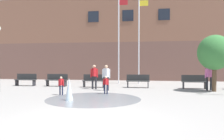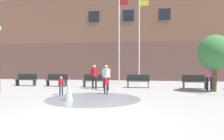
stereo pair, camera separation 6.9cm
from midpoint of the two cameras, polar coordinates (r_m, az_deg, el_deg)
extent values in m
plane|color=gray|center=(6.47, -7.01, -13.25)|extent=(100.00, 100.00, 0.00)
cube|color=brown|center=(24.80, 4.92, 2.22)|extent=(36.00, 6.00, 3.85)
cube|color=brown|center=(25.21, 4.94, 12.00)|extent=(36.00, 6.00, 4.71)
cube|color=#1E232D|center=(22.84, -4.66, 13.70)|extent=(1.10, 0.06, 1.10)
cube|color=#1E232D|center=(22.30, 4.39, 14.00)|extent=(1.10, 0.06, 1.10)
cube|color=#1E232D|center=(22.31, 13.66, 13.95)|extent=(1.10, 0.06, 1.10)
cylinder|color=gray|center=(10.48, -4.71, -7.48)|extent=(4.48, 4.48, 0.01)
cone|color=silver|center=(10.14, -11.00, -4.94)|extent=(0.36, 0.36, 1.01)
cube|color=#28282D|center=(18.11, -23.38, -3.08)|extent=(0.06, 0.40, 0.44)
cube|color=#28282D|center=(17.40, -19.48, -3.22)|extent=(0.06, 0.40, 0.44)
cube|color=#2D2D2D|center=(17.72, -21.48, -2.36)|extent=(1.60, 0.44, 0.05)
cube|color=#2D2D2D|center=(17.88, -21.16, -1.57)|extent=(1.60, 0.04, 0.42)
cube|color=#28282D|center=(16.93, -16.30, -3.33)|extent=(0.06, 0.40, 0.44)
cube|color=#28282D|center=(16.39, -11.85, -3.46)|extent=(0.06, 0.40, 0.44)
cube|color=#2D2D2D|center=(16.63, -14.12, -2.55)|extent=(1.60, 0.44, 0.05)
cube|color=#2D2D2D|center=(16.80, -13.86, -1.71)|extent=(1.60, 0.04, 0.42)
cube|color=#28282D|center=(15.65, -7.10, -3.67)|extent=(0.06, 0.40, 0.44)
cube|color=#28282D|center=(15.33, -2.05, -3.78)|extent=(0.06, 0.40, 0.44)
cube|color=#2D2D2D|center=(15.45, -4.60, -2.82)|extent=(1.60, 0.44, 0.05)
cube|color=#2D2D2D|center=(15.63, -4.43, -1.91)|extent=(1.60, 0.04, 0.42)
cube|color=#28282D|center=(15.33, 4.33, -3.78)|extent=(0.06, 0.40, 0.44)
cube|color=#28282D|center=(15.29, 9.58, -3.81)|extent=(0.06, 0.40, 0.44)
cube|color=#2D2D2D|center=(15.27, 6.95, -2.88)|extent=(1.60, 0.44, 0.05)
cube|color=#2D2D2D|center=(15.46, 6.98, -1.96)|extent=(1.60, 0.04, 0.42)
cube|color=#28282D|center=(15.44, 18.31, -3.82)|extent=(0.06, 0.40, 0.44)
cube|color=#28282D|center=(15.73, 23.36, -3.77)|extent=(0.06, 0.40, 0.44)
cube|color=#2D2D2D|center=(15.55, 20.87, -2.90)|extent=(1.60, 0.44, 0.05)
cube|color=#2D2D2D|center=(15.72, 20.73, -1.99)|extent=(1.60, 0.04, 0.42)
cylinder|color=#1E233D|center=(12.04, -1.78, -5.06)|extent=(0.07, 0.07, 0.52)
cylinder|color=#1E233D|center=(12.01, -1.14, -5.07)|extent=(0.07, 0.07, 0.52)
cube|color=red|center=(11.98, -1.47, -3.03)|extent=(0.23, 0.24, 0.33)
sphere|color=beige|center=(11.97, -1.47, -1.92)|extent=(0.13, 0.13, 0.13)
cylinder|color=red|center=(12.01, -2.08, -3.19)|extent=(0.05, 0.05, 0.34)
cylinder|color=red|center=(11.96, -0.85, -3.20)|extent=(0.05, 0.05, 0.34)
cylinder|color=#1E233D|center=(11.96, -13.28, -5.14)|extent=(0.07, 0.07, 0.52)
cylinder|color=#1E233D|center=(11.91, -12.67, -5.17)|extent=(0.07, 0.07, 0.52)
cube|color=red|center=(11.90, -12.99, -3.11)|extent=(0.20, 0.24, 0.33)
sphere|color=beige|center=(11.88, -12.99, -1.99)|extent=(0.13, 0.13, 0.13)
cylinder|color=red|center=(11.95, -13.57, -3.25)|extent=(0.05, 0.05, 0.34)
cylinder|color=red|center=(11.85, -12.40, -3.29)|extent=(0.05, 0.05, 0.34)
cylinder|color=#28282D|center=(13.59, -1.83, -3.62)|extent=(0.12, 0.12, 0.84)
cylinder|color=#28282D|center=(13.55, -0.92, -3.63)|extent=(0.12, 0.12, 0.84)
cube|color=white|center=(13.53, -1.38, -0.71)|extent=(0.39, 0.37, 0.54)
sphere|color=tan|center=(13.52, -1.38, 0.88)|extent=(0.21, 0.21, 0.21)
cylinder|color=white|center=(13.57, -2.25, -0.94)|extent=(0.08, 0.08, 0.55)
cylinder|color=white|center=(13.49, -0.50, -0.95)|extent=(0.08, 0.08, 0.55)
cylinder|color=#28282D|center=(14.44, -4.92, -3.32)|extent=(0.12, 0.12, 0.84)
cylinder|color=#28282D|center=(14.39, -4.07, -3.33)|extent=(0.12, 0.12, 0.84)
cube|color=red|center=(14.37, -4.50, -0.58)|extent=(0.36, 0.39, 0.54)
sphere|color=tan|center=(14.36, -4.51, 0.91)|extent=(0.21, 0.21, 0.21)
cylinder|color=red|center=(14.42, -5.32, -0.79)|extent=(0.08, 0.08, 0.55)
cylinder|color=red|center=(14.32, -3.69, -0.81)|extent=(0.08, 0.08, 0.55)
cylinder|color=#28282D|center=(14.87, 23.79, -3.30)|extent=(0.12, 0.12, 0.84)
cylinder|color=#28282D|center=(14.93, 24.61, -3.29)|extent=(0.12, 0.12, 0.84)
cube|color=pink|center=(14.86, 24.23, -0.65)|extent=(0.39, 0.35, 0.54)
sphere|color=brown|center=(14.85, 24.25, 0.80)|extent=(0.21, 0.21, 0.21)
cylinder|color=pink|center=(14.81, 23.44, -0.86)|extent=(0.08, 0.08, 0.55)
cylinder|color=pink|center=(14.92, 25.00, -0.86)|extent=(0.08, 0.08, 0.55)
cylinder|color=silver|center=(18.43, 1.96, 7.97)|extent=(0.10, 0.10, 7.40)
cube|color=#B21E23|center=(18.97, 3.22, 17.26)|extent=(0.70, 0.02, 0.45)
cylinder|color=silver|center=(18.30, 7.23, 7.79)|extent=(0.10, 0.10, 7.26)
cube|color=yellow|center=(18.85, 8.53, 16.91)|extent=(0.70, 0.02, 0.45)
cylinder|color=brown|center=(14.45, 25.32, -2.56)|extent=(0.25, 0.25, 1.29)
ellipsoid|color=#387538|center=(14.43, 25.40, 4.17)|extent=(1.97, 1.97, 2.10)
camera|label=1|loc=(0.03, -89.84, 0.00)|focal=35.00mm
camera|label=2|loc=(0.03, 90.16, 0.00)|focal=35.00mm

